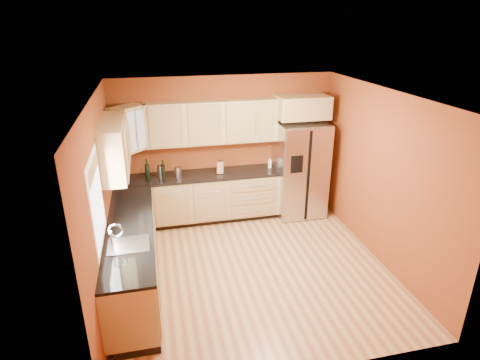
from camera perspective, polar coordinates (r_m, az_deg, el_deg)
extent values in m
plane|color=#9C613C|center=(6.23, 1.55, -12.34)|extent=(4.00, 4.00, 0.00)
plane|color=silver|center=(5.22, 1.84, 11.93)|extent=(4.00, 4.00, 0.00)
cube|color=brown|center=(7.43, -2.18, 4.70)|extent=(4.00, 0.04, 2.60)
cube|color=brown|center=(3.93, 9.15, -12.65)|extent=(4.00, 0.04, 2.60)
cube|color=brown|center=(5.49, -19.03, -3.07)|extent=(0.04, 4.00, 2.60)
cube|color=brown|center=(6.36, 19.40, 0.37)|extent=(0.04, 4.00, 2.60)
cube|color=#A78551|center=(7.38, -5.84, -2.68)|extent=(2.90, 0.60, 0.88)
cube|color=#A78551|center=(5.86, -15.02, -10.48)|extent=(0.60, 2.80, 0.88)
cube|color=black|center=(7.19, -5.97, 0.62)|extent=(2.90, 0.62, 0.04)
cube|color=black|center=(5.63, -15.38, -6.51)|extent=(0.62, 2.80, 0.04)
cube|color=#A78551|center=(7.09, -3.99, 8.22)|extent=(2.30, 0.33, 0.75)
cube|color=#A78551|center=(5.96, -17.49, 4.55)|extent=(0.33, 1.35, 0.75)
cube|color=#A78551|center=(6.86, -15.64, 6.98)|extent=(0.67, 0.67, 0.75)
cube|color=#A78551|center=(7.32, 8.79, 10.27)|extent=(0.92, 0.60, 0.40)
cube|color=silver|center=(7.58, 8.49, 1.54)|extent=(0.90, 0.75, 1.78)
cube|color=white|center=(4.93, -19.64, -2.84)|extent=(0.03, 0.90, 1.00)
cylinder|color=silver|center=(7.08, -8.81, 1.12)|extent=(0.13, 0.13, 0.19)
cylinder|color=silver|center=(7.13, -11.14, 1.21)|extent=(0.16, 0.16, 0.22)
cube|color=tan|center=(7.19, -2.81, 1.79)|extent=(0.13, 0.13, 0.21)
cylinder|color=white|center=(7.47, 4.27, 2.45)|extent=(0.06, 0.06, 0.19)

